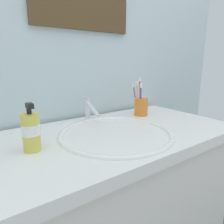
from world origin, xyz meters
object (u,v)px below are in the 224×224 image
at_px(toothbrush_blue, 141,97).
at_px(toothbrush_purple, 135,96).
at_px(toothbrush_red, 140,93).
at_px(faucet, 89,109).
at_px(toothbrush_yellow, 137,96).
at_px(toothbrush_cup, 141,107).
at_px(soap_dispenser, 31,131).

distance_m(toothbrush_blue, toothbrush_purple, 0.06).
distance_m(toothbrush_purple, toothbrush_red, 0.04).
xyz_separation_m(faucet, toothbrush_yellow, (0.30, -0.03, 0.05)).
relative_size(faucet, toothbrush_cup, 1.53).
relative_size(toothbrush_cup, toothbrush_red, 0.47).
relative_size(toothbrush_purple, soap_dispenser, 1.04).
distance_m(faucet, toothbrush_blue, 0.30).
relative_size(toothbrush_cup, soap_dispenser, 0.59).
bearing_deg(soap_dispenser, faucet, 31.53).
height_order(toothbrush_cup, toothbrush_yellow, toothbrush_yellow).
relative_size(toothbrush_blue, toothbrush_red, 0.86).
distance_m(faucet, toothbrush_cup, 0.31).
relative_size(faucet, toothbrush_blue, 0.84).
bearing_deg(faucet, toothbrush_purple, -3.03).
height_order(faucet, toothbrush_purple, toothbrush_purple).
bearing_deg(toothbrush_purple, toothbrush_red, -62.44).
bearing_deg(toothbrush_cup, toothbrush_purple, 99.30).
bearing_deg(faucet, toothbrush_cup, -11.55).
bearing_deg(toothbrush_purple, soap_dispenser, -163.24).
distance_m(toothbrush_blue, toothbrush_yellow, 0.05).
height_order(faucet, toothbrush_red, toothbrush_red).
bearing_deg(toothbrush_red, faucet, 172.15).
bearing_deg(toothbrush_yellow, toothbrush_blue, -106.65).
bearing_deg(toothbrush_red, toothbrush_yellow, 134.48).
height_order(toothbrush_cup, toothbrush_blue, toothbrush_blue).
relative_size(toothbrush_cup, toothbrush_blue, 0.55).
height_order(toothbrush_cup, toothbrush_red, toothbrush_red).
height_order(toothbrush_purple, toothbrush_red, toothbrush_red).
bearing_deg(toothbrush_blue, toothbrush_red, 54.93).
bearing_deg(toothbrush_yellow, faucet, 173.86).
xyz_separation_m(faucet, toothbrush_red, (0.31, -0.04, 0.06)).
xyz_separation_m(toothbrush_blue, toothbrush_yellow, (0.01, 0.04, 0.00)).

